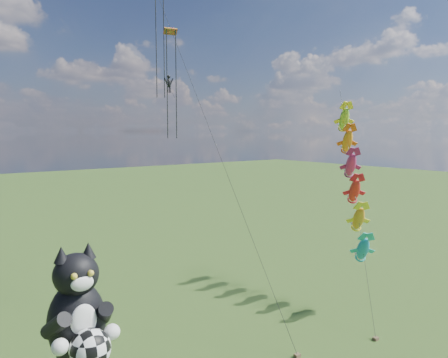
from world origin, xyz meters
TOP-DOWN VIEW (x-y plane):
  - cat_kite_rig at (-4.75, 1.17)m, footprint 2.74×4.28m
  - fish_windsock_rig at (21.75, 7.80)m, footprint 10.63×12.07m
  - parafoil_rig at (9.18, 17.54)m, footprint 1.82×17.52m

SIDE VIEW (x-z plane):
  - cat_kite_rig at x=-4.75m, z-range 2.12..12.28m
  - fish_windsock_rig at x=21.75m, z-range 1.16..19.94m
  - parafoil_rig at x=9.18m, z-range 6.25..33.53m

